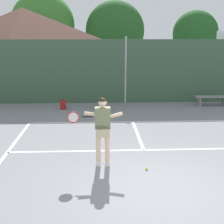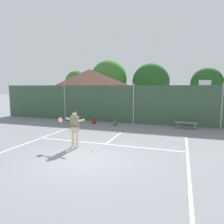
{
  "view_description": "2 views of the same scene",
  "coord_description": "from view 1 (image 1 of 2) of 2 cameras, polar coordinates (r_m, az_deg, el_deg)",
  "views": [
    {
      "loc": [
        -1.35,
        -6.12,
        3.47
      ],
      "look_at": [
        -0.91,
        3.82,
        0.86
      ],
      "focal_mm": 48.72,
      "sensor_mm": 36.0,
      "label": 1
    },
    {
      "loc": [
        3.76,
        -7.41,
        3.06
      ],
      "look_at": [
        -0.58,
        5.22,
        1.38
      ],
      "focal_mm": 32.75,
      "sensor_mm": 36.0,
      "label": 2
    }
  ],
  "objects": [
    {
      "name": "tennis_player",
      "position": [
        7.94,
        -1.86,
        -2.55
      ],
      "size": [
        1.44,
        0.26,
        1.85
      ],
      "color": "silver",
      "rests_on": "ground"
    },
    {
      "name": "treeline_backdrop",
      "position": [
        24.78,
        4.27,
        15.53
      ],
      "size": [
        26.38,
        4.37,
        6.54
      ],
      "color": "brown",
      "rests_on": "ground"
    },
    {
      "name": "ground_plane",
      "position": [
        7.16,
        8.96,
        -14.45
      ],
      "size": [
        120.0,
        120.0,
        0.0
      ],
      "primitive_type": "plane",
      "color": "gray"
    },
    {
      "name": "courtside_bench",
      "position": [
        15.54,
        18.19,
        2.43
      ],
      "size": [
        1.6,
        0.36,
        0.48
      ],
      "color": "gray",
      "rests_on": "ground"
    },
    {
      "name": "basketball_hoop",
      "position": [
        17.81,
        20.12,
        10.1
      ],
      "size": [
        0.9,
        0.67,
        3.55
      ],
      "color": "#284CB2",
      "rests_on": "ground"
    },
    {
      "name": "clubhouse_building",
      "position": [
        19.63,
        -16.1,
        11.44
      ],
      "size": [
        7.11,
        4.88,
        4.9
      ],
      "color": "beige",
      "rests_on": "ground"
    },
    {
      "name": "tennis_ball",
      "position": [
        8.09,
        6.47,
        -10.52
      ],
      "size": [
        0.07,
        0.07,
        0.07
      ],
      "primitive_type": "sphere",
      "color": "#CCE033",
      "rests_on": "ground"
    },
    {
      "name": "court_markings",
      "position": [
        7.72,
        8.0,
        -12.12
      ],
      "size": [
        8.3,
        11.1,
        0.01
      ],
      "color": "white",
      "rests_on": "ground"
    },
    {
      "name": "backpack_red",
      "position": [
        14.34,
        -9.16,
        1.31
      ],
      "size": [
        0.3,
        0.27,
        0.46
      ],
      "color": "maroon",
      "rests_on": "ground"
    },
    {
      "name": "chainlink_fence",
      "position": [
        15.29,
        2.56,
        7.59
      ],
      "size": [
        26.09,
        0.09,
        3.3
      ],
      "color": "#38563D",
      "rests_on": "ground"
    },
    {
      "name": "backpack_olive",
      "position": [
        14.15,
        -1.73,
        1.32
      ],
      "size": [
        0.31,
        0.29,
        0.46
      ],
      "color": "#566038",
      "rests_on": "ground"
    }
  ]
}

